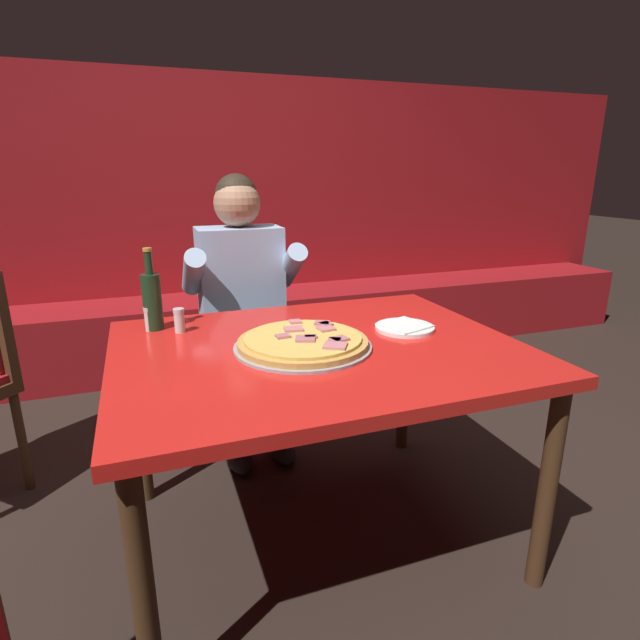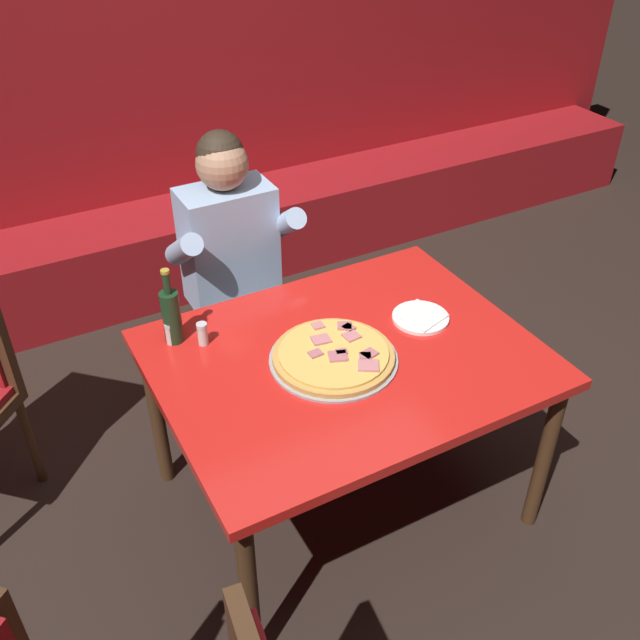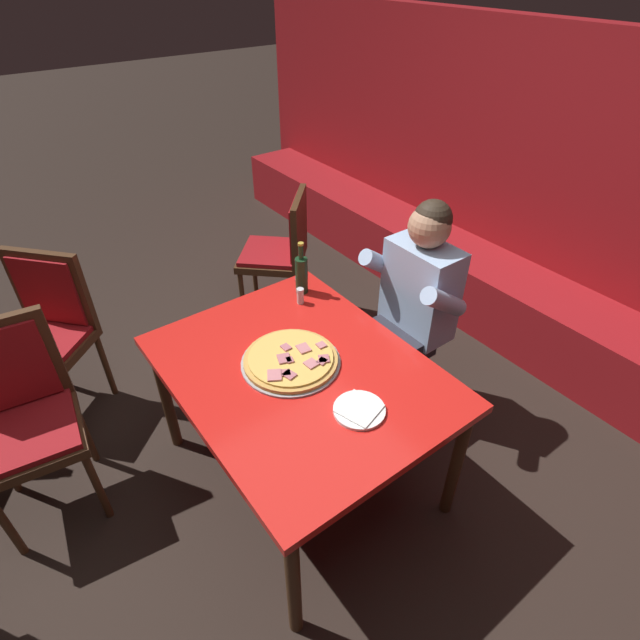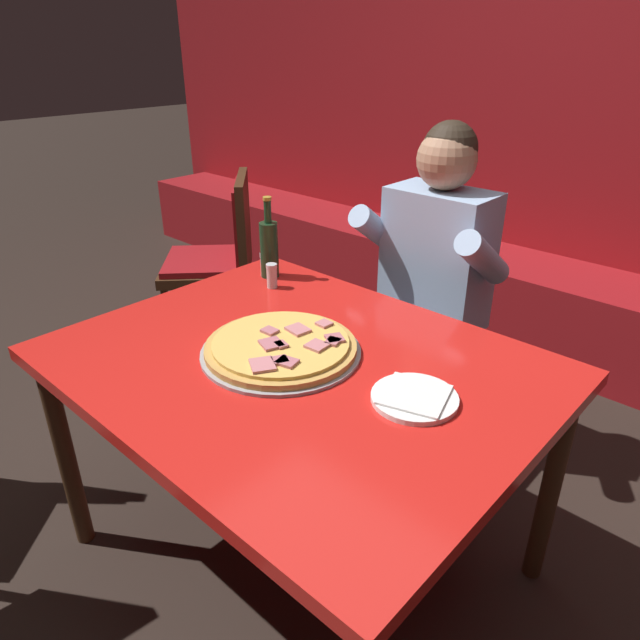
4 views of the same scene
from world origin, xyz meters
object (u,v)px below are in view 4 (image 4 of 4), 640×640
plate_white_paper (415,397)px  shaker_oregano (265,266)px  main_dining_table (298,382)px  dining_chair_side_aisle (221,252)px  shaker_parmesan (272,277)px  diner_seated_blue_shirt (423,284)px  pizza (281,347)px  beer_bottle (269,247)px

plate_white_paper → shaker_oregano: 0.91m
main_dining_table → dining_chair_side_aisle: size_ratio=1.39×
dining_chair_side_aisle → plate_white_paper: bearing=-22.8°
shaker_parmesan → diner_seated_blue_shirt: diner_seated_blue_shirt is taller
main_dining_table → pizza: (-0.05, -0.01, 0.09)m
main_dining_table → beer_bottle: (-0.49, 0.36, 0.18)m
diner_seated_blue_shirt → dining_chair_side_aisle: (-1.18, -0.02, -0.16)m
shaker_oregano → shaker_parmesan: size_ratio=1.00×
plate_white_paper → beer_bottle: (-0.84, 0.31, 0.10)m
pizza → diner_seated_blue_shirt: diner_seated_blue_shirt is taller
shaker_oregano → diner_seated_blue_shirt: (0.42, 0.40, -0.08)m
plate_white_paper → diner_seated_blue_shirt: 0.82m
beer_bottle → shaker_parmesan: bearing=-39.2°
plate_white_paper → shaker_parmesan: size_ratio=2.44×
plate_white_paper → diner_seated_blue_shirt: (-0.43, 0.70, -0.04)m
shaker_parmesan → diner_seated_blue_shirt: size_ratio=0.07×
beer_bottle → shaker_oregano: size_ratio=3.40×
main_dining_table → diner_seated_blue_shirt: diner_seated_blue_shirt is taller
shaker_parmesan → diner_seated_blue_shirt: bearing=54.7°
plate_white_paper → beer_bottle: 0.90m
beer_bottle → diner_seated_blue_shirt: size_ratio=0.23×
main_dining_table → diner_seated_blue_shirt: size_ratio=1.01×
pizza → shaker_parmesan: 0.47m
dining_chair_side_aisle → main_dining_table: bearing=-29.9°
shaker_parmesan → dining_chair_side_aisle: 0.99m
main_dining_table → pizza: size_ratio=2.93×
shaker_oregano → dining_chair_side_aisle: (-0.76, 0.38, -0.23)m
plate_white_paper → beer_bottle: size_ratio=0.72×
pizza → shaker_oregano: shaker_oregano is taller
main_dining_table → shaker_oregano: size_ratio=15.05×
main_dining_table → dining_chair_side_aisle: (-1.27, 0.73, -0.12)m
plate_white_paper → dining_chair_side_aisle: size_ratio=0.23×
shaker_oregano → diner_seated_blue_shirt: 0.58m
beer_bottle → diner_seated_blue_shirt: 0.58m
shaker_oregano → beer_bottle: bearing=31.5°
shaker_oregano → dining_chair_side_aisle: bearing=153.6°
pizza → beer_bottle: size_ratio=1.51×
pizza → beer_bottle: bearing=140.1°
pizza → beer_bottle: (-0.44, 0.37, 0.09)m
plate_white_paper → shaker_oregano: size_ratio=2.44×
plate_white_paper → shaker_oregano: shaker_oregano is taller
beer_bottle → shaker_parmesan: size_ratio=3.40×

